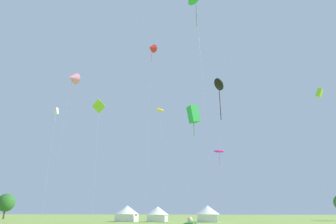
# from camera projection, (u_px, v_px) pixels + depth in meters

# --- Properties ---
(kite_black_parafoil) EXTENTS (1.72, 3.54, 17.91)m
(kite_black_parafoil) POSITION_uv_depth(u_px,v_px,m) (219.00, 85.00, 37.04)
(kite_black_parafoil) COLOR black
(kite_black_parafoil) RESTS_ON ground
(kite_magenta_parafoil) EXTENTS (2.47, 2.22, 14.55)m
(kite_magenta_parafoil) POSITION_uv_depth(u_px,v_px,m) (219.00, 151.00, 61.70)
(kite_magenta_parafoil) COLOR #E02DA3
(kite_magenta_parafoil) RESTS_ON ground
(kite_yellow_parafoil) EXTENTS (2.70, 2.10, 21.70)m
(kite_yellow_parafoil) POSITION_uv_depth(u_px,v_px,m) (160.00, 110.00, 58.66)
(kite_yellow_parafoil) COLOR yellow
(kite_yellow_parafoil) RESTS_ON ground
(kite_green_box) EXTENTS (2.67, 2.85, 18.91)m
(kite_green_box) POSITION_uv_depth(u_px,v_px,m) (193.00, 114.00, 48.55)
(kite_green_box) COLOR green
(kite_green_box) RESTS_ON ground
(kite_lime_box) EXTENTS (3.33, 1.93, 27.01)m
(kite_lime_box) POSITION_uv_depth(u_px,v_px,m) (319.00, 93.00, 61.99)
(kite_lime_box) COLOR #99DB2D
(kite_lime_box) RESTS_ON ground
(kite_lime_diamond) EXTENTS (2.44, 1.18, 19.53)m
(kite_lime_diamond) POSITION_uv_depth(u_px,v_px,m) (99.00, 107.00, 47.71)
(kite_lime_diamond) COLOR #99DB2D
(kite_lime_diamond) RESTS_ON ground
(kite_white_box) EXTENTS (1.95, 2.86, 21.88)m
(kite_white_box) POSITION_uv_depth(u_px,v_px,m) (56.00, 112.00, 58.54)
(kite_white_box) COLOR white
(kite_white_box) RESTS_ON ground
(kite_red_delta) EXTENTS (1.96, 1.99, 28.51)m
(kite_red_delta) POSITION_uv_depth(u_px,v_px,m) (152.00, 48.00, 48.15)
(kite_red_delta) COLOR red
(kite_red_delta) RESTS_ON ground
(kite_pink_delta) EXTENTS (3.62, 3.71, 34.89)m
(kite_pink_delta) POSITION_uv_depth(u_px,v_px,m) (73.00, 78.00, 71.63)
(kite_pink_delta) COLOR pink
(kite_pink_delta) RESTS_ON ground
(festival_tent_right) EXTENTS (4.80, 4.80, 3.12)m
(festival_tent_right) POSITION_uv_depth(u_px,v_px,m) (127.00, 213.00, 59.36)
(festival_tent_right) COLOR white
(festival_tent_right) RESTS_ON ground
(festival_tent_left) EXTENTS (4.49, 4.49, 2.92)m
(festival_tent_left) POSITION_uv_depth(u_px,v_px,m) (158.00, 213.00, 58.31)
(festival_tent_left) COLOR white
(festival_tent_left) RESTS_ON ground
(festival_tent_center) EXTENTS (4.75, 4.75, 3.09)m
(festival_tent_center) POSITION_uv_depth(u_px,v_px,m) (208.00, 213.00, 56.76)
(festival_tent_center) COLOR white
(festival_tent_center) RESTS_ON ground
(tree_distant_left) EXTENTS (4.77, 4.77, 6.65)m
(tree_distant_left) POSITION_uv_depth(u_px,v_px,m) (6.00, 203.00, 79.67)
(tree_distant_left) COLOR brown
(tree_distant_left) RESTS_ON ground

